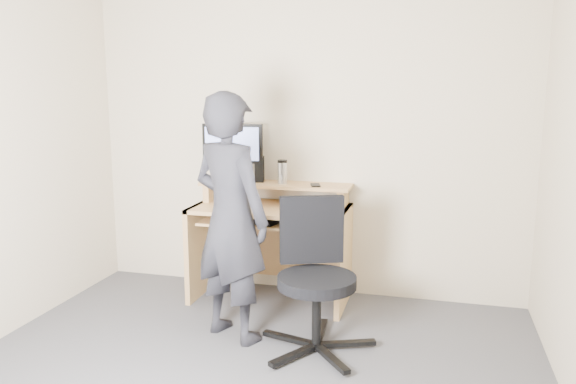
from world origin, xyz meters
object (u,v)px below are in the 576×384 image
at_px(desk, 273,230).
at_px(person, 231,218).
at_px(monitor, 233,147).
at_px(office_chair, 315,270).

bearing_deg(desk, person, -94.35).
height_order(desk, person, person).
relative_size(monitor, office_chair, 0.52).
bearing_deg(monitor, office_chair, -49.23).
distance_m(desk, monitor, 0.73).
distance_m(monitor, person, 0.96).
xyz_separation_m(desk, office_chair, (0.51, -0.80, -0.03)).
relative_size(monitor, person, 0.30).
relative_size(office_chair, person, 0.58).
bearing_deg(office_chair, monitor, 113.80).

